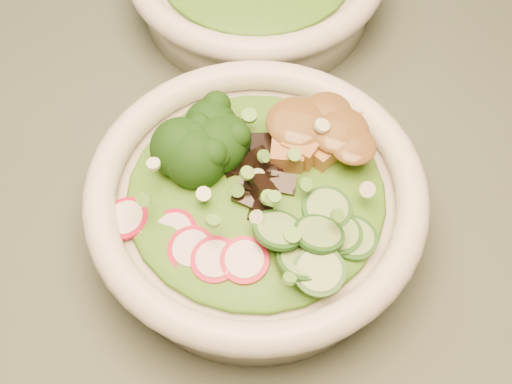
% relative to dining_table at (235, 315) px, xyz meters
% --- Properties ---
extents(dining_table, '(1.20, 0.80, 0.75)m').
position_rel_dining_table_xyz_m(dining_table, '(0.00, 0.00, 0.00)').
color(dining_table, black).
rests_on(dining_table, ground).
extents(salad_bowl, '(0.25, 0.25, 0.07)m').
position_rel_dining_table_xyz_m(salad_bowl, '(0.01, 0.03, 0.15)').
color(salad_bowl, silver).
rests_on(salad_bowl, dining_table).
extents(lettuce_bed, '(0.19, 0.19, 0.02)m').
position_rel_dining_table_xyz_m(lettuce_bed, '(0.01, 0.03, 0.17)').
color(lettuce_bed, '#2A6114').
rests_on(lettuce_bed, salad_bowl).
extents(broccoli_florets, '(0.09, 0.09, 0.04)m').
position_rel_dining_table_xyz_m(broccoli_florets, '(-0.05, 0.05, 0.19)').
color(broccoli_florets, black).
rests_on(broccoli_florets, salad_bowl).
extents(radish_slices, '(0.11, 0.07, 0.02)m').
position_rel_dining_table_xyz_m(radish_slices, '(-0.01, -0.03, 0.17)').
color(radish_slices, '#B00D2C').
rests_on(radish_slices, salad_bowl).
extents(cucumber_slices, '(0.08, 0.08, 0.03)m').
position_rel_dining_table_xyz_m(cucumber_slices, '(0.06, 0.01, 0.18)').
color(cucumber_slices, '#85B162').
rests_on(cucumber_slices, salad_bowl).
extents(mushroom_heap, '(0.08, 0.08, 0.04)m').
position_rel_dining_table_xyz_m(mushroom_heap, '(0.01, 0.04, 0.18)').
color(mushroom_heap, black).
rests_on(mushroom_heap, salad_bowl).
extents(tofu_cubes, '(0.10, 0.08, 0.03)m').
position_rel_dining_table_xyz_m(tofu_cubes, '(0.03, 0.08, 0.18)').
color(tofu_cubes, '#A16935').
rests_on(tofu_cubes, salad_bowl).
extents(peanut_sauce, '(0.07, 0.05, 0.02)m').
position_rel_dining_table_xyz_m(peanut_sauce, '(0.03, 0.08, 0.19)').
color(peanut_sauce, brown).
rests_on(peanut_sauce, tofu_cubes).
extents(scallion_garnish, '(0.18, 0.18, 0.02)m').
position_rel_dining_table_xyz_m(scallion_garnish, '(0.01, 0.03, 0.19)').
color(scallion_garnish, '#5CA139').
rests_on(scallion_garnish, salad_bowl).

